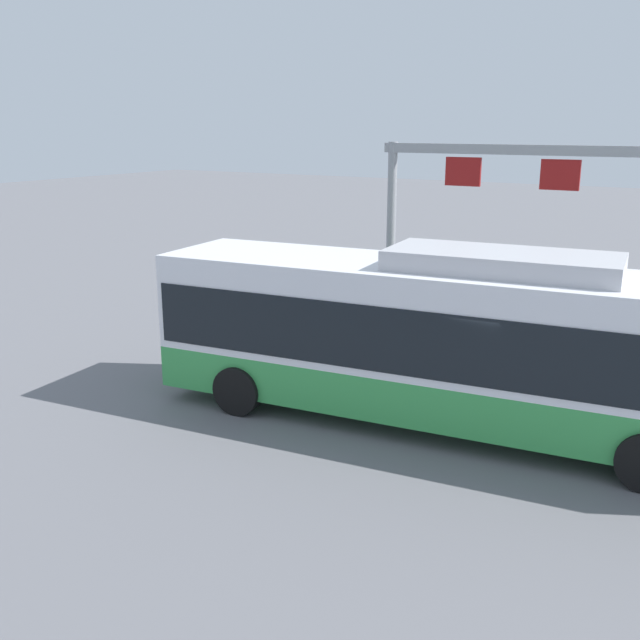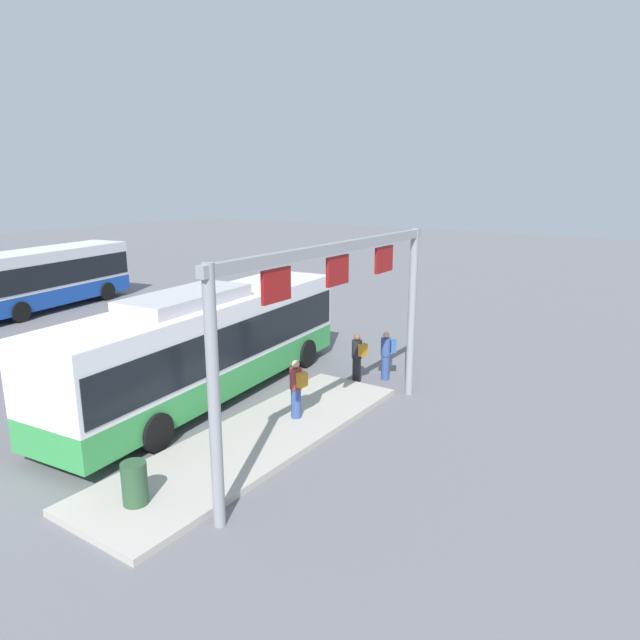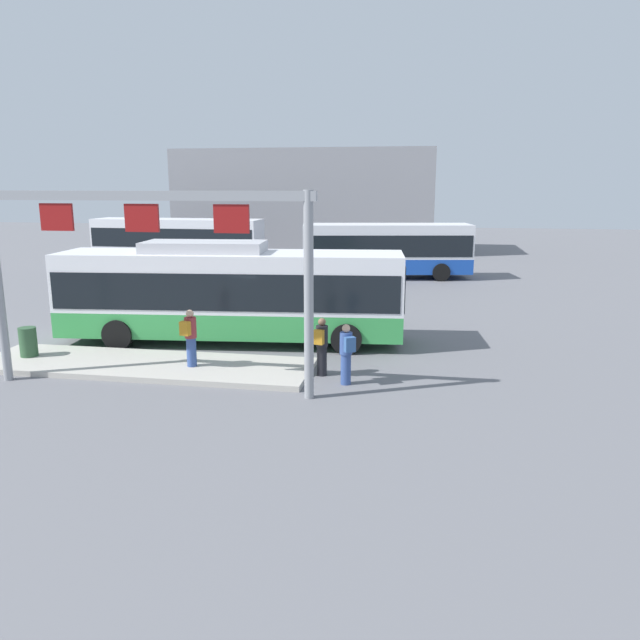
{
  "view_description": "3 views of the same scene",
  "coord_description": "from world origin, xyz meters",
  "px_view_note": "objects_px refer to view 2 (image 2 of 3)",
  "views": [
    {
      "loc": [
        -4.57,
        12.47,
        5.63
      ],
      "look_at": [
        3.47,
        -1.04,
        1.39
      ],
      "focal_mm": 40.86,
      "sensor_mm": 36.0,
      "label": 1
    },
    {
      "loc": [
        -12.02,
        -12.31,
        6.64
      ],
      "look_at": [
        3.87,
        -1.55,
        1.88
      ],
      "focal_mm": 32.17,
      "sensor_mm": 36.0,
      "label": 2
    },
    {
      "loc": [
        6.52,
        -19.67,
        5.33
      ],
      "look_at": [
        3.3,
        -1.35,
        1.2
      ],
      "focal_mm": 34.48,
      "sensor_mm": 36.0,
      "label": 3
    }
  ],
  "objects_px": {
    "person_waiting_mid": "(297,388)",
    "trash_bin": "(135,483)",
    "bus_main": "(207,340)",
    "person_boarding": "(387,354)",
    "person_waiting_near": "(358,357)",
    "bus_background_left": "(44,275)"
  },
  "relations": [
    {
      "from": "person_waiting_near",
      "to": "trash_bin",
      "type": "relative_size",
      "value": 1.86
    },
    {
      "from": "person_boarding",
      "to": "bus_main",
      "type": "bearing_deg",
      "value": 19.04
    },
    {
      "from": "bus_background_left",
      "to": "person_waiting_mid",
      "type": "xyz_separation_m",
      "value": [
        -4.27,
        -19.31,
        -0.73
      ]
    },
    {
      "from": "person_waiting_near",
      "to": "bus_main",
      "type": "bearing_deg",
      "value": 59.84
    },
    {
      "from": "bus_background_left",
      "to": "trash_bin",
      "type": "height_order",
      "value": "bus_background_left"
    },
    {
      "from": "bus_background_left",
      "to": "person_waiting_mid",
      "type": "distance_m",
      "value": 19.79
    },
    {
      "from": "person_waiting_near",
      "to": "person_waiting_mid",
      "type": "xyz_separation_m",
      "value": [
        -3.78,
        -0.28,
        0.16
      ]
    },
    {
      "from": "person_waiting_near",
      "to": "trash_bin",
      "type": "bearing_deg",
      "value": 101.5
    },
    {
      "from": "person_waiting_near",
      "to": "person_waiting_mid",
      "type": "height_order",
      "value": "person_waiting_mid"
    },
    {
      "from": "bus_background_left",
      "to": "person_waiting_mid",
      "type": "relative_size",
      "value": 5.9
    },
    {
      "from": "trash_bin",
      "to": "bus_main",
      "type": "bearing_deg",
      "value": 31.24
    },
    {
      "from": "bus_main",
      "to": "bus_background_left",
      "type": "distance_m",
      "value": 16.38
    },
    {
      "from": "person_waiting_mid",
      "to": "trash_bin",
      "type": "xyz_separation_m",
      "value": [
        -5.32,
        0.17,
        -0.44
      ]
    },
    {
      "from": "person_boarding",
      "to": "person_waiting_near",
      "type": "bearing_deg",
      "value": 19.9
    },
    {
      "from": "bus_main",
      "to": "trash_bin",
      "type": "height_order",
      "value": "bus_main"
    },
    {
      "from": "bus_main",
      "to": "person_boarding",
      "type": "height_order",
      "value": "bus_main"
    },
    {
      "from": "person_boarding",
      "to": "trash_bin",
      "type": "height_order",
      "value": "person_boarding"
    },
    {
      "from": "bus_main",
      "to": "bus_background_left",
      "type": "bearing_deg",
      "value": 69.62
    },
    {
      "from": "person_boarding",
      "to": "person_waiting_mid",
      "type": "relative_size",
      "value": 1.0
    },
    {
      "from": "person_boarding",
      "to": "trash_bin",
      "type": "xyz_separation_m",
      "value": [
        -9.9,
        0.56,
        -0.28
      ]
    },
    {
      "from": "person_waiting_mid",
      "to": "bus_background_left",
      "type": "bearing_deg",
      "value": 0.0
    },
    {
      "from": "trash_bin",
      "to": "bus_background_left",
      "type": "bearing_deg",
      "value": 63.36
    }
  ]
}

